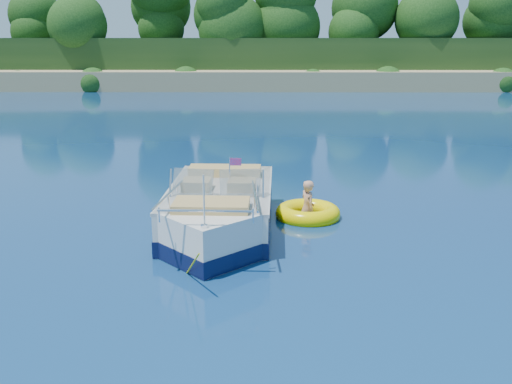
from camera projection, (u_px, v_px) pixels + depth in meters
ground at (372, 262)px, 10.50m from camera, size 160.00×160.00×0.00m
shoreline at (277, 63)px, 71.80m from camera, size 170.00×59.00×6.00m
treeline at (285, 19)px, 48.64m from camera, size 150.00×7.12×8.19m
motorboat at (219, 214)px, 12.06m from camera, size 2.31×6.12×2.03m
tow_tube at (308, 213)px, 13.08m from camera, size 1.50×1.50×0.39m
boy at (307, 217)px, 13.15m from camera, size 0.58×0.82×1.47m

